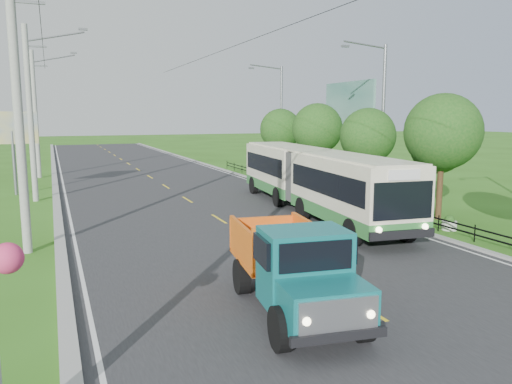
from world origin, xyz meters
TOP-DOWN VIEW (x-y plane):
  - ground at (0.00, 0.00)m, footprint 240.00×240.00m
  - road at (0.00, 20.00)m, footprint 14.00×120.00m
  - curb_left at (-7.20, 20.00)m, footprint 0.40×120.00m
  - curb_right at (7.15, 20.00)m, footprint 0.30×120.00m
  - edge_line_left at (-6.65, 20.00)m, footprint 0.12×120.00m
  - edge_line_right at (6.65, 20.00)m, footprint 0.12×120.00m
  - centre_dash at (0.00, 0.00)m, footprint 0.12×2.20m
  - railing_right at (8.00, 14.00)m, footprint 0.04×40.00m
  - pole_near at (-8.26, 9.00)m, footprint 3.51×0.32m
  - pole_mid at (-8.26, 21.00)m, footprint 3.51×0.32m
  - pole_far at (-8.26, 33.00)m, footprint 3.51×0.32m
  - tree_third at (9.86, 8.14)m, footprint 3.60×3.62m
  - tree_fourth at (9.86, 14.14)m, footprint 3.24×3.31m
  - tree_fifth at (9.86, 20.14)m, footprint 3.48×3.52m
  - tree_back at (9.86, 26.14)m, footprint 3.30×3.36m
  - streetlight_mid at (10.64, 14.00)m, footprint 3.02×0.20m
  - streetlight_far at (10.64, 28.00)m, footprint 3.02×0.20m
  - planter_near at (8.60, 6.00)m, footprint 0.64×0.64m
  - planter_mid at (8.60, 14.00)m, footprint 0.64×0.64m
  - planter_far at (8.60, 22.00)m, footprint 0.64×0.64m
  - billboard_left at (-9.50, 24.00)m, footprint 3.00×0.20m
  - billboard_right at (12.30, 20.00)m, footprint 0.24×6.00m
  - bus at (5.01, 11.76)m, footprint 4.29×16.48m
  - dump_truck at (-1.85, 0.32)m, footprint 2.79×5.77m

SIDE VIEW (x-z plane):
  - ground at x=0.00m, z-range 0.00..0.00m
  - road at x=0.00m, z-range 0.00..0.02m
  - edge_line_left at x=-6.65m, z-range 0.02..0.02m
  - edge_line_right at x=6.65m, z-range 0.02..0.02m
  - centre_dash at x=0.00m, z-range 0.02..0.02m
  - curb_right at x=7.15m, z-range 0.00..0.10m
  - curb_left at x=-7.20m, z-range 0.00..0.15m
  - planter_near at x=8.60m, z-range -0.05..0.62m
  - planter_mid at x=8.60m, z-range -0.05..0.62m
  - planter_far at x=8.60m, z-range -0.05..0.62m
  - railing_right at x=8.00m, z-range 0.00..0.60m
  - dump_truck at x=-1.85m, z-range 0.15..2.49m
  - bus at x=5.01m, z-range 0.32..3.47m
  - tree_fourth at x=9.86m, z-range 0.89..6.29m
  - tree_back at x=9.86m, z-range 0.90..6.40m
  - tree_fifth at x=9.86m, z-range 0.95..6.75m
  - billboard_left at x=-9.50m, z-range 1.27..6.47m
  - tree_third at x=9.86m, z-range 0.99..6.99m
  - streetlight_mid at x=10.64m, z-range 0.37..9.44m
  - streetlight_far at x=10.64m, z-range 0.37..9.44m
  - pole_near at x=-8.26m, z-range 0.09..10.09m
  - pole_mid at x=-8.26m, z-range 0.09..10.09m
  - pole_far at x=-8.26m, z-range 0.09..10.09m
  - billboard_right at x=12.30m, z-range 1.69..8.99m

